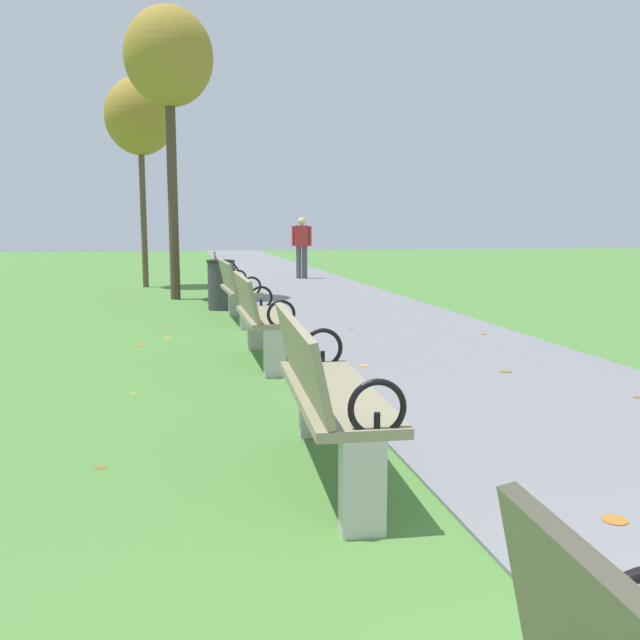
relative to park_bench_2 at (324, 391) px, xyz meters
The scene contains 10 objects.
paved_walkway 15.01m from the park_bench_2, 82.27° to the left, with size 3.03×44.00×0.02m, color slate.
park_bench_2 is the anchor object (origin of this frame).
park_bench_3 3.31m from the park_bench_2, 90.00° to the left, with size 0.49×1.61×0.90m.
park_bench_4 6.32m from the park_bench_2, 90.00° to the left, with size 0.53×1.62×0.90m.
park_bench_5 9.43m from the park_bench_2, 90.00° to the left, with size 0.53×1.62×0.90m.
tree_2 10.56m from the park_bench_2, 95.43° to the left, with size 1.64×1.64×5.41m.
tree_3 13.15m from the park_bench_2, 97.39° to the left, with size 1.57×1.57×4.73m.
pedestrian_walking 14.50m from the park_bench_2, 80.71° to the left, with size 0.52×0.27×1.62m.
trash_bin 7.91m from the park_bench_2, 91.07° to the left, with size 0.48×0.48×0.84m.
scattered_leaves 1.63m from the park_bench_2, 58.65° to the left, with size 5.41×16.40×0.02m.
Camera 1 is at (-1.24, -0.43, 1.39)m, focal length 37.94 mm.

